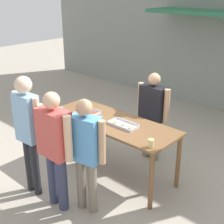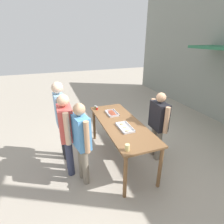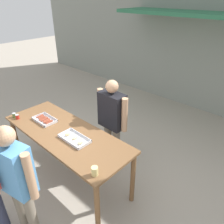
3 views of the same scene
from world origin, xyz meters
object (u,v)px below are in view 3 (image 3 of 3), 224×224
object	(u,v)px
person_customer_with_cup	(16,177)
food_tray_sausages	(45,120)
food_tray_buns	(74,139)
condiment_jar_ketchup	(17,117)
beer_cup	(95,171)
person_server_behind_table	(112,117)
condiment_jar_mustard	(14,115)

from	to	relation	value
person_customer_with_cup	food_tray_sausages	bearing A→B (deg)	-57.98
food_tray_buns	condiment_jar_ketchup	distance (m)	1.19
food_tray_sausages	beer_cup	xyz separation A→B (m)	(1.50, -0.28, 0.04)
person_customer_with_cup	condiment_jar_ketchup	bearing A→B (deg)	-39.16
food_tray_buns	beer_cup	distance (m)	0.77
beer_cup	person_server_behind_table	distance (m)	1.34
condiment_jar_mustard	beer_cup	distance (m)	1.97
food_tray_buns	condiment_jar_mustard	bearing A→B (deg)	-167.13
food_tray_buns	food_tray_sausages	bearing A→B (deg)	179.86
condiment_jar_ketchup	person_customer_with_cup	size ratio (longest dim) A/B	0.05
beer_cup	person_server_behind_table	size ratio (longest dim) A/B	0.07
condiment_jar_ketchup	condiment_jar_mustard	bearing A→B (deg)	-172.02
condiment_jar_ketchup	beer_cup	distance (m)	1.88
food_tray_sausages	condiment_jar_mustard	distance (m)	0.55
condiment_jar_mustard	person_customer_with_cup	world-z (taller)	person_customer_with_cup
condiment_jar_ketchup	person_server_behind_table	size ratio (longest dim) A/B	0.05
condiment_jar_ketchup	person_server_behind_table	world-z (taller)	person_server_behind_table
beer_cup	person_customer_with_cup	xyz separation A→B (m)	(-0.59, -0.65, -0.02)
condiment_jar_mustard	condiment_jar_ketchup	world-z (taller)	same
condiment_jar_ketchup	person_server_behind_table	distance (m)	1.58
condiment_jar_ketchup	beer_cup	bearing A→B (deg)	-0.03
beer_cup	person_customer_with_cup	bearing A→B (deg)	-131.94
beer_cup	person_server_behind_table	xyz separation A→B (m)	(-0.76, 1.11, -0.05)
condiment_jar_mustard	person_customer_with_cup	size ratio (longest dim) A/B	0.05
condiment_jar_ketchup	person_customer_with_cup	world-z (taller)	person_customer_with_cup
food_tray_sausages	beer_cup	size ratio (longest dim) A/B	3.42
condiment_jar_mustard	person_server_behind_table	size ratio (longest dim) A/B	0.05
person_server_behind_table	person_customer_with_cup	world-z (taller)	person_customer_with_cup
food_tray_sausages	condiment_jar_mustard	xyz separation A→B (m)	(-0.47, -0.29, 0.02)
condiment_jar_mustard	person_server_behind_table	distance (m)	1.65
food_tray_sausages	condiment_jar_ketchup	bearing A→B (deg)	-144.57
condiment_jar_ketchup	beer_cup	xyz separation A→B (m)	(1.88, -0.00, 0.02)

